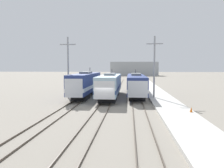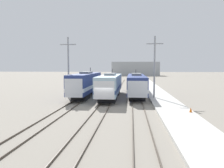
% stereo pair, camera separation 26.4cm
% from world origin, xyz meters
% --- Properties ---
extents(ground_plane, '(400.00, 400.00, 0.00)m').
position_xyz_m(ground_plane, '(0.00, 0.00, 0.00)').
color(ground_plane, gray).
extents(rail_pair_far_left, '(1.51, 120.00, 0.15)m').
position_xyz_m(rail_pair_far_left, '(-4.44, 0.00, 0.07)').
color(rail_pair_far_left, '#4C4238').
rests_on(rail_pair_far_left, ground_plane).
extents(rail_pair_center, '(1.51, 120.00, 0.15)m').
position_xyz_m(rail_pair_center, '(0.00, 0.00, 0.07)').
color(rail_pair_center, '#4C4238').
rests_on(rail_pair_center, ground_plane).
extents(rail_pair_far_right, '(1.51, 120.00, 0.15)m').
position_xyz_m(rail_pair_far_right, '(4.44, 0.00, 0.07)').
color(rail_pair_far_right, '#4C4238').
rests_on(rail_pair_far_right, ground_plane).
extents(locomotive_far_left, '(2.80, 17.53, 5.10)m').
position_xyz_m(locomotive_far_left, '(-4.44, 8.91, 2.26)').
color(locomotive_far_left, black).
rests_on(locomotive_far_left, ground_plane).
extents(locomotive_center, '(3.04, 17.19, 4.84)m').
position_xyz_m(locomotive_center, '(0.00, 7.42, 2.15)').
color(locomotive_center, '#232326').
rests_on(locomotive_center, ground_plane).
extents(locomotive_far_right, '(3.08, 19.29, 4.68)m').
position_xyz_m(locomotive_far_right, '(4.44, 10.57, 2.09)').
color(locomotive_far_right, black).
rests_on(locomotive_far_right, ground_plane).
extents(catenary_tower_left, '(2.66, 0.27, 10.11)m').
position_xyz_m(catenary_tower_left, '(-6.88, 6.71, 5.37)').
color(catenary_tower_left, gray).
rests_on(catenary_tower_left, ground_plane).
extents(catenary_tower_right, '(2.66, 0.27, 10.11)m').
position_xyz_m(catenary_tower_right, '(7.25, 6.71, 5.37)').
color(catenary_tower_right, gray).
rests_on(catenary_tower_right, ground_plane).
extents(platform, '(4.00, 120.00, 0.30)m').
position_xyz_m(platform, '(8.48, 0.00, 0.15)').
color(platform, beige).
rests_on(platform, ground_plane).
extents(traffic_cone, '(0.30, 0.30, 0.54)m').
position_xyz_m(traffic_cone, '(10.03, -4.78, 0.58)').
color(traffic_cone, orange).
rests_on(traffic_cone, platform).
extents(depot_building, '(27.92, 12.64, 8.19)m').
position_xyz_m(depot_building, '(5.82, 104.63, 4.10)').
color(depot_building, '#9EA3A8').
rests_on(depot_building, ground_plane).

